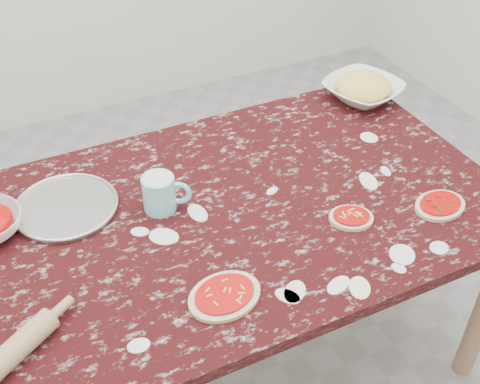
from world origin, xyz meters
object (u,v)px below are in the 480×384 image
pizza_tray (66,207)px  flour_mug (160,193)px  rolling_pin (3,361)px  worktable (240,225)px  cheese_bowl (363,91)px

pizza_tray → flour_mug: 0.29m
rolling_pin → worktable: bearing=21.6°
pizza_tray → rolling_pin: 0.56m
cheese_bowl → flour_mug: bearing=-163.1°
cheese_bowl → flour_mug: (-0.92, -0.28, 0.03)m
cheese_bowl → rolling_pin: cheese_bowl is taller
worktable → pizza_tray: bearing=156.5°
worktable → rolling_pin: size_ratio=5.40×
cheese_bowl → flour_mug: 0.96m
worktable → pizza_tray: size_ratio=5.22×
worktable → cheese_bowl: size_ratio=5.76×
worktable → pizza_tray: 0.53m
flour_mug → rolling_pin: (-0.52, -0.38, -0.03)m
worktable → cheese_bowl: bearing=27.7°
worktable → rolling_pin: rolling_pin is taller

